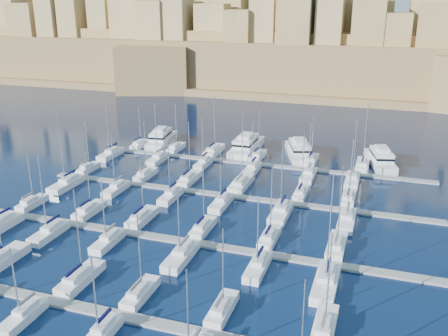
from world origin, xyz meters
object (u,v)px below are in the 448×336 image
(motor_yacht_c, at_px, (299,151))
(motor_yacht_d, at_px, (381,159))
(sailboat_4, at_px, (222,309))
(motor_yacht_b, at_px, (246,145))
(sailboat_2, at_px, (80,278))
(motor_yacht_a, at_px, (161,138))

(motor_yacht_c, xyz_separation_m, motor_yacht_d, (20.40, -0.54, 0.00))
(sailboat_4, height_order, motor_yacht_b, sailboat_4)
(motor_yacht_b, bearing_deg, motor_yacht_d, -1.74)
(sailboat_4, bearing_deg, sailboat_2, 178.23)
(sailboat_2, bearing_deg, sailboat_4, -1.77)
(sailboat_4, relative_size, motor_yacht_a, 0.75)
(motor_yacht_a, relative_size, motor_yacht_d, 0.98)
(motor_yacht_c, distance_m, motor_yacht_d, 20.41)
(sailboat_2, xyz_separation_m, motor_yacht_c, (19.21, 70.31, 0.98))
(sailboat_2, distance_m, motor_yacht_b, 71.00)
(sailboat_2, relative_size, motor_yacht_b, 0.79)
(motor_yacht_b, distance_m, motor_yacht_c, 14.40)
(sailboat_2, distance_m, motor_yacht_c, 72.89)
(motor_yacht_c, bearing_deg, motor_yacht_d, -1.50)
(sailboat_4, xyz_separation_m, motor_yacht_b, (-17.22, 71.51, 1.00))
(motor_yacht_a, distance_m, motor_yacht_c, 39.08)
(sailboat_2, xyz_separation_m, motor_yacht_b, (4.82, 70.83, 0.98))
(motor_yacht_a, xyz_separation_m, motor_yacht_b, (24.69, 1.15, -0.00))
(motor_yacht_a, relative_size, motor_yacht_c, 0.92)
(motor_yacht_a, height_order, motor_yacht_b, same)
(motor_yacht_b, distance_m, motor_yacht_d, 34.81)
(sailboat_2, relative_size, motor_yacht_a, 0.88)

